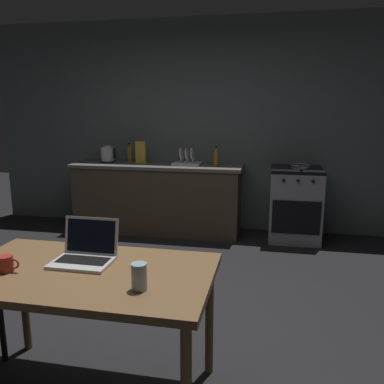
# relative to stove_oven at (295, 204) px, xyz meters

# --- Properties ---
(ground_plane) EXTENTS (12.00, 12.00, 0.00)m
(ground_plane) POSITION_rel_stove_oven_xyz_m (-1.18, -2.19, -0.44)
(ground_plane) COLOR black
(back_wall) EXTENTS (6.40, 0.10, 2.68)m
(back_wall) POSITION_rel_stove_oven_xyz_m (-0.88, 0.35, 0.90)
(back_wall) COLOR slate
(back_wall) RESTS_ON ground_plane
(kitchen_counter) EXTENTS (2.16, 0.64, 0.88)m
(kitchen_counter) POSITION_rel_stove_oven_xyz_m (-1.72, 0.00, 0.00)
(kitchen_counter) COLOR #4C3D2D
(kitchen_counter) RESTS_ON ground_plane
(stove_oven) EXTENTS (0.60, 0.62, 0.88)m
(stove_oven) POSITION_rel_stove_oven_xyz_m (0.00, 0.00, 0.00)
(stove_oven) COLOR gray
(stove_oven) RESTS_ON ground_plane
(dining_table) EXTENTS (1.34, 0.77, 0.75)m
(dining_table) POSITION_rel_stove_oven_xyz_m (-1.24, -3.00, 0.23)
(dining_table) COLOR brown
(dining_table) RESTS_ON ground_plane
(laptop) EXTENTS (0.32, 0.27, 0.22)m
(laptop) POSITION_rel_stove_oven_xyz_m (-1.29, -2.89, 0.35)
(laptop) COLOR silver
(laptop) RESTS_ON dining_table
(electric_kettle) EXTENTS (0.20, 0.18, 0.22)m
(electric_kettle) POSITION_rel_stove_oven_xyz_m (-2.39, 0.00, 0.55)
(electric_kettle) COLOR black
(electric_kettle) RESTS_ON kitchen_counter
(bottle) EXTENTS (0.07, 0.07, 0.25)m
(bottle) POSITION_rel_stove_oven_xyz_m (-0.96, -0.05, 0.56)
(bottle) COLOR #8C601E
(bottle) RESTS_ON kitchen_counter
(frying_pan) EXTENTS (0.22, 0.39, 0.05)m
(frying_pan) POSITION_rel_stove_oven_xyz_m (0.04, -0.03, 0.47)
(frying_pan) COLOR gray
(frying_pan) RESTS_ON stove_oven
(coffee_mug) EXTENTS (0.12, 0.08, 0.09)m
(coffee_mug) POSITION_rel_stove_oven_xyz_m (-1.63, -3.10, 0.35)
(coffee_mug) COLOR #9E2D28
(coffee_mug) RESTS_ON dining_table
(drinking_glass) EXTENTS (0.07, 0.07, 0.13)m
(drinking_glass) POSITION_rel_stove_oven_xyz_m (-0.89, -3.16, 0.37)
(drinking_glass) COLOR #99B7C6
(drinking_glass) RESTS_ON dining_table
(cereal_box) EXTENTS (0.13, 0.05, 0.28)m
(cereal_box) POSITION_rel_stove_oven_xyz_m (-1.94, 0.02, 0.58)
(cereal_box) COLOR gold
(cereal_box) RESTS_ON kitchen_counter
(dish_rack) EXTENTS (0.34, 0.26, 0.21)m
(dish_rack) POSITION_rel_stove_oven_xyz_m (-1.33, 0.00, 0.49)
(dish_rack) COLOR silver
(dish_rack) RESTS_ON kitchen_counter
(bottle_b) EXTENTS (0.07, 0.07, 0.25)m
(bottle_b) POSITION_rel_stove_oven_xyz_m (-2.12, 0.08, 0.56)
(bottle_b) COLOR #8C601E
(bottle_b) RESTS_ON kitchen_counter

